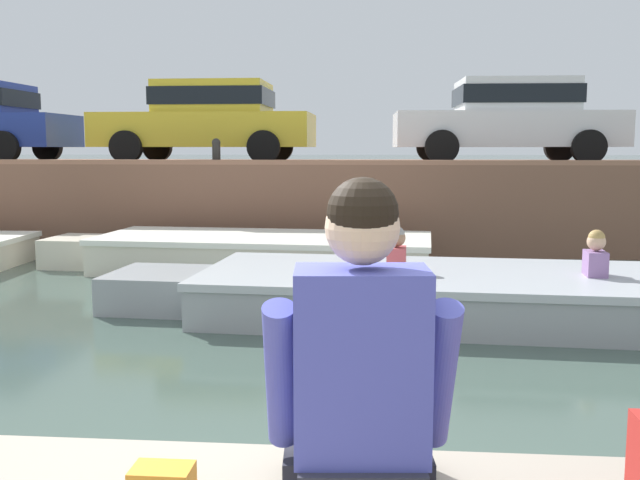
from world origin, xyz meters
TOP-DOWN VIEW (x-y plane):
  - ground_plane at (0.00, 4.77)m, footprint 400.00×400.00m
  - far_quay_wall at (0.00, 12.54)m, footprint 60.00×6.00m
  - far_wall_coping at (0.00, 9.66)m, footprint 60.00×0.24m
  - boat_moored_central_cream at (-1.26, 8.04)m, footprint 5.93×2.21m
  - motorboat_passing at (1.48, 5.26)m, footprint 7.28×2.57m
  - car_left_inner_yellow at (-2.64, 11.40)m, footprint 4.14×2.02m
  - car_centre_white at (3.07, 11.40)m, footprint 4.17×2.10m
  - mooring_bollard_mid at (-2.14, 9.79)m, footprint 0.15×0.15m
  - person_seated_right at (0.65, -0.46)m, footprint 0.55×0.55m

SIDE VIEW (x-z plane):
  - ground_plane at x=0.00m, z-range 0.00..0.00m
  - motorboat_passing at x=1.48m, z-range -0.24..0.74m
  - boat_moored_central_cream at x=-1.26m, z-range 0.00..0.53m
  - far_quay_wall at x=0.00m, z-range 0.00..1.54m
  - person_seated_right at x=0.65m, z-range 0.66..1.63m
  - far_wall_coping at x=0.00m, z-range 1.54..1.62m
  - mooring_bollard_mid at x=-2.14m, z-range 1.56..2.00m
  - car_centre_white at x=3.07m, z-range 1.62..3.16m
  - car_left_inner_yellow at x=-2.64m, z-range 1.62..3.16m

